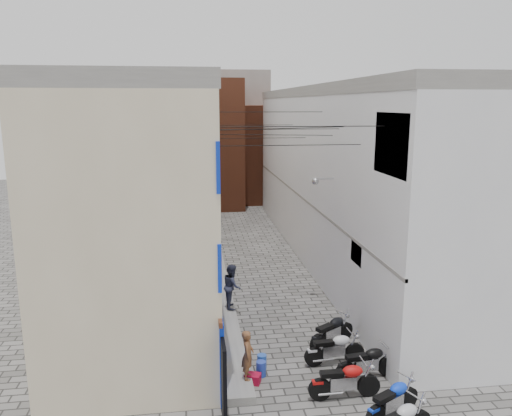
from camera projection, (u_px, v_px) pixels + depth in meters
name	position (u px, v px, depth m)	size (l,w,h in m)	color
ground	(313.00, 401.00, 13.95)	(90.00, 90.00, 0.00)	#575552
plinth	(214.00, 259.00, 26.26)	(0.90, 26.00, 0.25)	gray
building_left	(154.00, 178.00, 24.93)	(5.10, 27.00, 9.00)	beige
building_right	(347.00, 174.00, 26.29)	(5.94, 26.00, 9.00)	silver
building_far_brick_left	(204.00, 144.00, 39.81)	(6.00, 6.00, 10.00)	brown
building_far_brick_right	(262.00, 153.00, 42.62)	(5.00, 6.00, 8.00)	brown
building_far_concrete	(223.00, 133.00, 45.79)	(8.00, 5.00, 11.00)	gray
far_shopfront	(232.00, 196.00, 38.14)	(2.00, 0.30, 2.40)	black
overhead_wires	(270.00, 130.00, 19.90)	(5.80, 13.02, 1.32)	black
motorcycle_c	(393.00, 398.00, 13.06)	(0.63, 1.99, 1.15)	#0E37D4
motorcycle_d	(345.00, 379.00, 13.96)	(0.65, 2.07, 1.20)	#AB0D0C
motorcycle_e	(367.00, 361.00, 14.94)	(0.64, 2.02, 1.17)	black
motorcycle_f	(335.00, 347.00, 15.82)	(0.63, 1.99, 1.15)	silver
motorcycle_g	(332.00, 330.00, 16.99)	(0.64, 2.04, 1.18)	black
person_a	(248.00, 355.00, 14.49)	(0.54, 0.36, 1.48)	brown
person_b	(232.00, 286.00, 19.56)	(0.86, 0.67, 1.76)	#303348
water_jug_near	(261.00, 369.00, 15.18)	(0.30, 0.30, 0.47)	#213AA8
water_jug_far	(262.00, 362.00, 15.59)	(0.30, 0.30, 0.46)	#224CAE
red_crate	(253.00, 378.00, 14.81)	(0.45, 0.34, 0.28)	maroon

